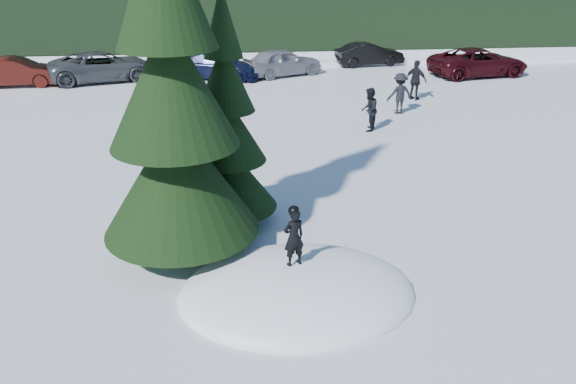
{
  "coord_description": "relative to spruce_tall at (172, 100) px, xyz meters",
  "views": [
    {
      "loc": [
        -1.13,
        -8.88,
        5.94
      ],
      "look_at": [
        0.07,
        2.27,
        1.1
      ],
      "focal_mm": 35.0,
      "sensor_mm": 36.0,
      "label": 1
    }
  ],
  "objects": [
    {
      "name": "car_3",
      "position": [
        0.62,
        17.74,
        -2.67
      ],
      "size": [
        4.8,
        3.16,
        1.29
      ],
      "primitive_type": "imported",
      "rotation": [
        0.0,
        0.0,
        1.24
      ],
      "color": "black",
      "rests_on": "ground"
    },
    {
      "name": "car_6",
      "position": [
        13.83,
        17.0,
        -2.62
      ],
      "size": [
        5.37,
        3.14,
        1.4
      ],
      "primitive_type": "imported",
      "rotation": [
        0.0,
        0.0,
        1.74
      ],
      "color": "black",
      "rests_on": "ground"
    },
    {
      "name": "car_2",
      "position": [
        -4.98,
        17.77,
        -2.61
      ],
      "size": [
        5.6,
        3.71,
        1.43
      ],
      "primitive_type": "imported",
      "rotation": [
        0.0,
        0.0,
        1.85
      ],
      "color": "#424649",
      "rests_on": "ground"
    },
    {
      "name": "adult_2",
      "position": [
        7.72,
        10.36,
        -2.52
      ],
      "size": [
        1.12,
        0.77,
        1.59
      ],
      "primitive_type": "imported",
      "rotation": [
        0.0,
        0.0,
        3.32
      ],
      "color": "black",
      "rests_on": "ground"
    },
    {
      "name": "snow_mound",
      "position": [
        2.2,
        -1.8,
        -3.32
      ],
      "size": [
        4.48,
        3.52,
        0.96
      ],
      "primitive_type": "ellipsoid",
      "color": "white",
      "rests_on": "ground"
    },
    {
      "name": "spruce_tall",
      "position": [
        0.0,
        0.0,
        0.0
      ],
      "size": [
        3.2,
        3.2,
        8.6
      ],
      "color": "black",
      "rests_on": "ground"
    },
    {
      "name": "adult_0",
      "position": [
        5.99,
        8.23,
        -2.55
      ],
      "size": [
        0.83,
        0.92,
        1.54
      ],
      "primitive_type": "imported",
      "rotation": [
        0.0,
        0.0,
        4.31
      ],
      "color": "black",
      "rests_on": "ground"
    },
    {
      "name": "car_4",
      "position": [
        3.88,
        18.09,
        -2.62
      ],
      "size": [
        4.41,
        3.17,
        1.4
      ],
      "primitive_type": "imported",
      "rotation": [
        0.0,
        0.0,
        1.99
      ],
      "color": "gray",
      "rests_on": "ground"
    },
    {
      "name": "car_5",
      "position": [
        8.94,
        20.34,
        -2.7
      ],
      "size": [
        3.93,
        1.85,
        1.24
      ],
      "primitive_type": "imported",
      "rotation": [
        0.0,
        0.0,
        1.72
      ],
      "color": "black",
      "rests_on": "ground"
    },
    {
      "name": "car_1",
      "position": [
        -8.84,
        17.05,
        -2.65
      ],
      "size": [
        4.16,
        1.68,
        1.34
      ],
      "primitive_type": "imported",
      "rotation": [
        0.0,
        0.0,
        1.64
      ],
      "color": "#390F0A",
      "rests_on": "ground"
    },
    {
      "name": "ground",
      "position": [
        2.2,
        -1.8,
        -3.32
      ],
      "size": [
        200.0,
        200.0,
        0.0
      ],
      "primitive_type": "plane",
      "color": "white",
      "rests_on": "ground"
    },
    {
      "name": "adult_1",
      "position": [
        9.05,
        12.45,
        -2.48
      ],
      "size": [
        0.99,
        0.99,
        1.69
      ],
      "primitive_type": "imported",
      "rotation": [
        0.0,
        0.0,
        2.35
      ],
      "color": "black",
      "rests_on": "ground"
    },
    {
      "name": "spruce_short",
      "position": [
        1.0,
        1.4,
        -1.22
      ],
      "size": [
        2.2,
        2.2,
        5.37
      ],
      "color": "black",
      "rests_on": "ground"
    },
    {
      "name": "child_skier",
      "position": [
        2.16,
        -1.55,
        -2.27
      ],
      "size": [
        0.49,
        0.41,
        1.15
      ],
      "primitive_type": "imported",
      "rotation": [
        0.0,
        0.0,
        3.51
      ],
      "color": "black",
      "rests_on": "snow_mound"
    }
  ]
}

